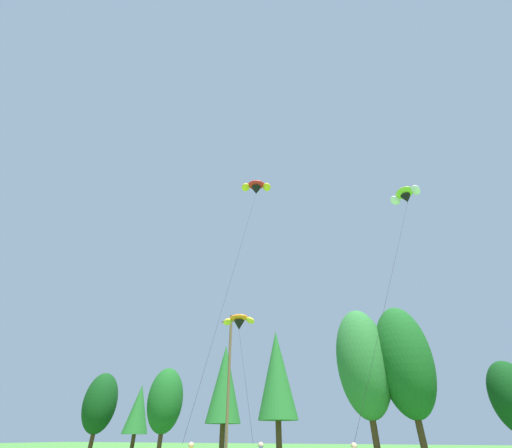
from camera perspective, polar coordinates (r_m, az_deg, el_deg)
The scene contains 11 objects.
treeline_tree_a at distance 55.53m, azimuth -25.30°, elevation -26.11°, with size 4.35×4.35×9.45m.
treeline_tree_b at distance 54.12m, azimuth -19.64°, elevation -27.84°, with size 3.36×3.36×8.01m.
treeline_tree_c at distance 48.65m, azimuth -15.39°, elevation -27.24°, with size 4.35×4.35×9.45m.
treeline_tree_d at distance 45.72m, azimuth -5.44°, elevation -25.60°, with size 4.23×4.23×11.94m.
treeline_tree_e at distance 41.80m, azimuth 3.61°, elevation -24.32°, with size 4.40×4.40×12.72m.
treeline_tree_f at distance 42.31m, azimuth 17.99°, elevation -21.68°, with size 5.80×5.80×14.82m.
treeline_tree_g at distance 42.33m, azimuth 24.23°, elevation -20.61°, with size 5.77×5.77×14.70m.
utility_pole at distance 35.46m, azimuth -4.71°, elevation -24.92°, with size 2.20×0.26×12.76m.
parafoil_kite_high_red_yellow at distance 31.87m, azimuth 0.03°, elevation 6.31°, with size 2.94×10.29×21.10m.
parafoil_kite_mid_orange at distance 31.80m, azimuth -2.95°, elevation -16.43°, with size 8.52×13.56×9.87m.
parafoil_kite_far_lime_white at distance 29.72m, azimuth 24.37°, elevation 4.51°, with size 6.75×10.64×18.00m.
Camera 1 is at (4.90, 8.01, 1.88)m, focal length 23.17 mm.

